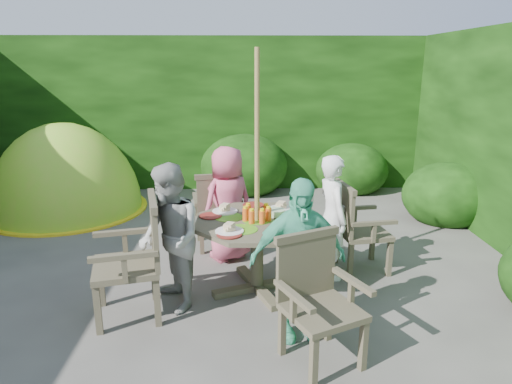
{
  "coord_description": "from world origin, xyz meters",
  "views": [
    {
      "loc": [
        0.62,
        -4.06,
        2.06
      ],
      "look_at": [
        0.73,
        0.26,
        0.85
      ],
      "focal_mm": 32.0,
      "sensor_mm": 36.0,
      "label": 1
    }
  ],
  "objects_px": {
    "parasol_pole": "(257,177)",
    "patio_table": "(257,231)",
    "child_left": "(170,238)",
    "child_back": "(228,204)",
    "garden_chair_back": "(218,209)",
    "garden_chair_right": "(356,226)",
    "child_front": "(298,260)",
    "dome_tent": "(69,210)",
    "child_right": "(332,217)",
    "garden_chair_left": "(136,257)",
    "garden_chair_front": "(317,298)"
  },
  "relations": [
    {
      "from": "parasol_pole",
      "to": "patio_table",
      "type": "bearing_deg",
      "value": 34.22
    },
    {
      "from": "child_left",
      "to": "child_back",
      "type": "bearing_deg",
      "value": 129.76
    },
    {
      "from": "garden_chair_back",
      "to": "garden_chair_right",
      "type": "bearing_deg",
      "value": 147.31
    },
    {
      "from": "child_front",
      "to": "patio_table",
      "type": "bearing_deg",
      "value": 102.54
    },
    {
      "from": "child_back",
      "to": "dome_tent",
      "type": "height_order",
      "value": "dome_tent"
    },
    {
      "from": "patio_table",
      "to": "child_front",
      "type": "height_order",
      "value": "child_front"
    },
    {
      "from": "patio_table",
      "to": "child_right",
      "type": "height_order",
      "value": "child_right"
    },
    {
      "from": "garden_chair_back",
      "to": "garden_chair_left",
      "type": "bearing_deg",
      "value": 57.43
    },
    {
      "from": "child_back",
      "to": "garden_chair_front",
      "type": "bearing_deg",
      "value": 75.26
    },
    {
      "from": "child_left",
      "to": "child_front",
      "type": "xyz_separation_m",
      "value": [
        1.04,
        -0.45,
        -0.0
      ]
    },
    {
      "from": "garden_chair_back",
      "to": "dome_tent",
      "type": "bearing_deg",
      "value": -42.79
    },
    {
      "from": "garden_chair_left",
      "to": "dome_tent",
      "type": "relative_size",
      "value": 0.39
    },
    {
      "from": "garden_chair_front",
      "to": "dome_tent",
      "type": "relative_size",
      "value": 0.35
    },
    {
      "from": "parasol_pole",
      "to": "child_front",
      "type": "relative_size",
      "value": 1.72
    },
    {
      "from": "parasol_pole",
      "to": "garden_chair_back",
      "type": "height_order",
      "value": "parasol_pole"
    },
    {
      "from": "parasol_pole",
      "to": "garden_chair_left",
      "type": "bearing_deg",
      "value": -157.98
    },
    {
      "from": "garden_chair_back",
      "to": "child_back",
      "type": "relative_size",
      "value": 0.71
    },
    {
      "from": "patio_table",
      "to": "child_right",
      "type": "bearing_deg",
      "value": 21.35
    },
    {
      "from": "child_left",
      "to": "child_front",
      "type": "bearing_deg",
      "value": 39.76
    },
    {
      "from": "parasol_pole",
      "to": "child_left",
      "type": "bearing_deg",
      "value": -158.59
    },
    {
      "from": "garden_chair_right",
      "to": "child_left",
      "type": "relative_size",
      "value": 0.69
    },
    {
      "from": "garden_chair_left",
      "to": "garden_chair_back",
      "type": "distance_m",
      "value": 1.55
    },
    {
      "from": "parasol_pole",
      "to": "child_left",
      "type": "xyz_separation_m",
      "value": [
        -0.74,
        -0.29,
        -0.46
      ]
    },
    {
      "from": "child_right",
      "to": "child_front",
      "type": "bearing_deg",
      "value": 143.52
    },
    {
      "from": "parasol_pole",
      "to": "child_left",
      "type": "height_order",
      "value": "parasol_pole"
    },
    {
      "from": "garden_chair_left",
      "to": "garden_chair_front",
      "type": "distance_m",
      "value": 1.54
    },
    {
      "from": "patio_table",
      "to": "garden_chair_right",
      "type": "distance_m",
      "value": 1.1
    },
    {
      "from": "garden_chair_right",
      "to": "child_front",
      "type": "xyz_separation_m",
      "value": [
        -0.73,
        -1.16,
        0.16
      ]
    },
    {
      "from": "child_front",
      "to": "child_left",
      "type": "bearing_deg",
      "value": 147.83
    },
    {
      "from": "child_back",
      "to": "garden_chair_left",
      "type": "bearing_deg",
      "value": 22.02
    },
    {
      "from": "garden_chair_right",
      "to": "garden_chair_left",
      "type": "bearing_deg",
      "value": 103.45
    },
    {
      "from": "garden_chair_right",
      "to": "child_back",
      "type": "relative_size",
      "value": 0.71
    },
    {
      "from": "parasol_pole",
      "to": "garden_chair_right",
      "type": "xyz_separation_m",
      "value": [
        1.02,
        0.42,
        -0.63
      ]
    },
    {
      "from": "child_back",
      "to": "dome_tent",
      "type": "xyz_separation_m",
      "value": [
        -2.41,
        1.75,
        -0.62
      ]
    },
    {
      "from": "garden_chair_left",
      "to": "dome_tent",
      "type": "height_order",
      "value": "dome_tent"
    },
    {
      "from": "child_right",
      "to": "dome_tent",
      "type": "bearing_deg",
      "value": 44.51
    },
    {
      "from": "patio_table",
      "to": "garden_chair_front",
      "type": "relative_size",
      "value": 1.76
    },
    {
      "from": "child_left",
      "to": "dome_tent",
      "type": "bearing_deg",
      "value": -171.61
    },
    {
      "from": "parasol_pole",
      "to": "child_right",
      "type": "relative_size",
      "value": 1.78
    },
    {
      "from": "child_front",
      "to": "garden_chair_left",
      "type": "bearing_deg",
      "value": 157.03
    },
    {
      "from": "garden_chair_left",
      "to": "child_front",
      "type": "height_order",
      "value": "child_front"
    },
    {
      "from": "garden_chair_right",
      "to": "garden_chair_front",
      "type": "relative_size",
      "value": 1.01
    },
    {
      "from": "dome_tent",
      "to": "garden_chair_back",
      "type": "bearing_deg",
      "value": -20.44
    },
    {
      "from": "garden_chair_back",
      "to": "child_front",
      "type": "distance_m",
      "value": 1.91
    },
    {
      "from": "child_left",
      "to": "dome_tent",
      "type": "distance_m",
      "value": 3.46
    },
    {
      "from": "patio_table",
      "to": "parasol_pole",
      "type": "distance_m",
      "value": 0.51
    },
    {
      "from": "child_front",
      "to": "dome_tent",
      "type": "distance_m",
      "value": 4.45
    },
    {
      "from": "garden_chair_front",
      "to": "garden_chair_right",
      "type": "bearing_deg",
      "value": 41.05
    },
    {
      "from": "garden_chair_left",
      "to": "garden_chair_back",
      "type": "bearing_deg",
      "value": 143.56
    },
    {
      "from": "garden_chair_right",
      "to": "child_right",
      "type": "relative_size",
      "value": 0.72
    }
  ]
}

